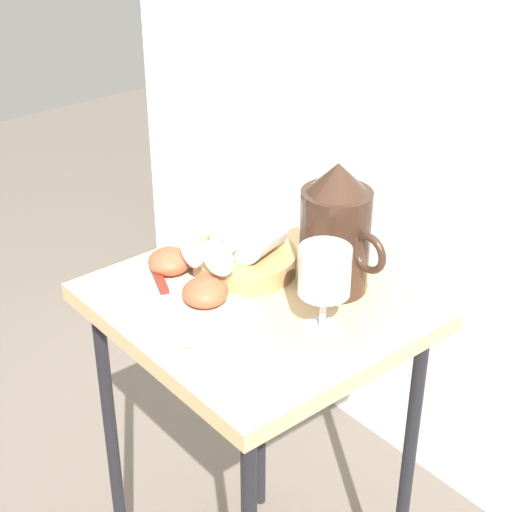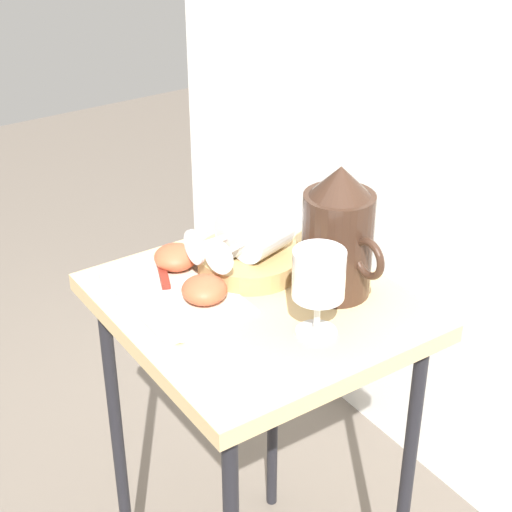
% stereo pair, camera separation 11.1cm
% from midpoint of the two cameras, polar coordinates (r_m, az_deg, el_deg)
% --- Properties ---
extents(curtain_drape, '(2.40, 0.03, 1.88)m').
position_cam_midpoint_polar(curtain_drape, '(1.64, 13.95, 10.07)').
color(curtain_drape, white).
rests_on(curtain_drape, ground_plane).
extents(table, '(0.49, 0.45, 0.74)m').
position_cam_midpoint_polar(table, '(1.40, -2.28, -6.07)').
color(table, tan).
rests_on(table, ground_plane).
extents(linen_napkin, '(0.25, 0.17, 0.00)m').
position_cam_midpoint_polar(linen_napkin, '(1.36, -7.90, -2.87)').
color(linen_napkin, beige).
rests_on(linen_napkin, table).
extents(basket_tray, '(0.18, 0.18, 0.03)m').
position_cam_midpoint_polar(basket_tray, '(1.42, -3.05, -0.38)').
color(basket_tray, tan).
rests_on(basket_tray, table).
extents(pitcher, '(0.17, 0.12, 0.22)m').
position_cam_midpoint_polar(pitcher, '(1.34, 3.13, 1.14)').
color(pitcher, '#382319').
rests_on(pitcher, table).
extents(wine_glass_upright, '(0.08, 0.08, 0.14)m').
position_cam_midpoint_polar(wine_glass_upright, '(1.22, 2.16, -1.42)').
color(wine_glass_upright, silver).
rests_on(wine_glass_upright, table).
extents(wine_glass_tipped_near, '(0.08, 0.14, 0.07)m').
position_cam_midpoint_polar(wine_glass_tipped_near, '(1.40, -3.58, 1.57)').
color(wine_glass_tipped_near, silver).
rests_on(wine_glass_tipped_near, basket_tray).
extents(wine_glass_tipped_far, '(0.11, 0.16, 0.08)m').
position_cam_midpoint_polar(wine_glass_tipped_far, '(1.39, -2.41, 1.46)').
color(wine_glass_tipped_far, silver).
rests_on(wine_glass_tipped_far, basket_tray).
extents(apple_half_left, '(0.07, 0.07, 0.04)m').
position_cam_midpoint_polar(apple_half_left, '(1.42, -8.18, -0.41)').
color(apple_half_left, '#C15133').
rests_on(apple_half_left, linen_napkin).
extents(apple_half_right, '(0.07, 0.07, 0.04)m').
position_cam_midpoint_polar(apple_half_right, '(1.33, -5.92, -2.56)').
color(apple_half_right, '#C15133').
rests_on(apple_half_right, linen_napkin).
extents(knife, '(0.22, 0.10, 0.01)m').
position_cam_midpoint_polar(knife, '(1.36, -8.62, -2.58)').
color(knife, silver).
rests_on(knife, linen_napkin).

